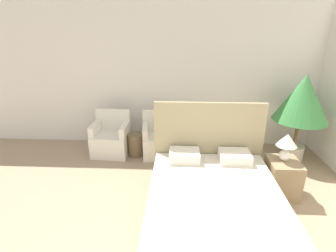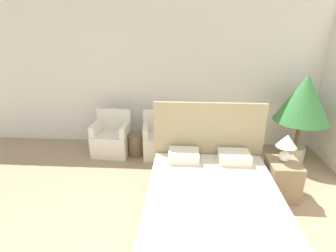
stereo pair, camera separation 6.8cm
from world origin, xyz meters
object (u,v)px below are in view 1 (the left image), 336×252
at_px(armchair_near_window_left, 111,140).
at_px(side_table, 136,145).
at_px(table_lamp, 287,143).
at_px(potted_palm, 302,101).
at_px(armchair_near_window_right, 161,141).
at_px(nightstand, 282,178).
at_px(bed, 213,201).

xyz_separation_m(armchair_near_window_left, side_table, (0.49, -0.03, -0.06)).
height_order(table_lamp, side_table, table_lamp).
relative_size(armchair_near_window_left, table_lamp, 2.06).
relative_size(potted_palm, side_table, 3.70).
bearing_deg(armchair_near_window_right, table_lamp, -38.66).
distance_m(nightstand, table_lamp, 0.55).
relative_size(armchair_near_window_right, table_lamp, 2.06).
bearing_deg(nightstand, table_lamp, 106.21).
height_order(potted_palm, nightstand, potted_palm).
relative_size(nightstand, side_table, 1.27).
distance_m(potted_palm, side_table, 3.14).
relative_size(armchair_near_window_left, nightstand, 1.54).
xyz_separation_m(armchair_near_window_left, nightstand, (2.88, -1.19, -0.00)).
xyz_separation_m(armchair_near_window_right, nightstand, (1.90, -1.19, -0.00)).
distance_m(bed, table_lamp, 1.37).
bearing_deg(side_table, table_lamp, -25.47).
bearing_deg(bed, armchair_near_window_left, 134.53).
xyz_separation_m(table_lamp, side_table, (-2.38, 1.13, -0.61)).
bearing_deg(nightstand, armchair_near_window_right, 147.88).
height_order(potted_palm, side_table, potted_palm).
height_order(bed, armchair_near_window_right, bed).
bearing_deg(potted_palm, table_lamp, -119.67).
relative_size(armchair_near_window_left, armchair_near_window_right, 1.00).
bearing_deg(side_table, armchair_near_window_right, 3.62).
bearing_deg(side_table, bed, -53.95).
distance_m(armchair_near_window_left, side_table, 0.49).
relative_size(potted_palm, nightstand, 2.92).
xyz_separation_m(potted_palm, nightstand, (-0.61, -1.11, -0.88)).
relative_size(armchair_near_window_right, nightstand, 1.54).
bearing_deg(table_lamp, armchair_near_window_left, 157.90).
distance_m(armchair_near_window_right, side_table, 0.49).
bearing_deg(armchair_near_window_left, bed, -42.76).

